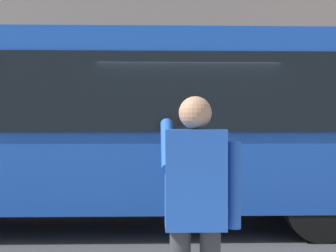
{
  "coord_description": "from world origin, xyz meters",
  "views": [
    {
      "loc": [
        0.48,
        7.65,
        1.67
      ],
      "look_at": [
        0.26,
        0.21,
        1.63
      ],
      "focal_mm": 51.51,
      "sensor_mm": 36.0,
      "label": 1
    }
  ],
  "objects": [
    {
      "name": "ground_plane",
      "position": [
        0.0,
        0.0,
        0.0
      ],
      "size": [
        60.0,
        60.0,
        0.0
      ],
      "primitive_type": "plane",
      "color": "#38383A"
    },
    {
      "name": "pedestrian_photographer",
      "position": [
        0.2,
        4.46,
        1.14
      ],
      "size": [
        0.53,
        0.52,
        1.7
      ],
      "color": "#2D2D33",
      "rests_on": "sidewalk_curb"
    },
    {
      "name": "red_bus",
      "position": [
        1.17,
        -0.14,
        1.68
      ],
      "size": [
        9.05,
        2.54,
        3.08
      ],
      "color": "#1947AD",
      "rests_on": "ground_plane"
    }
  ]
}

